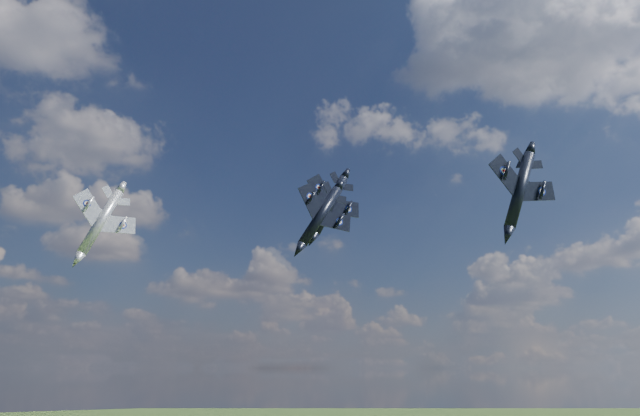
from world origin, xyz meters
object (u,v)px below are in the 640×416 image
jet_right_navy (520,190)px  jet_left_silver (100,222)px  jet_high_navy (330,205)px  jet_lead_navy (320,216)px

jet_right_navy → jet_left_silver: size_ratio=1.19×
jet_right_navy → jet_high_navy: 32.55m
jet_right_navy → jet_high_navy: size_ratio=0.96×
jet_high_navy → jet_left_silver: size_ratio=1.24×
jet_lead_navy → jet_right_navy: 25.84m
jet_right_navy → jet_left_silver: 52.82m
jet_lead_navy → jet_left_silver: jet_lead_navy is taller
jet_lead_navy → jet_high_navy: jet_high_navy is taller
jet_lead_navy → jet_left_silver: size_ratio=1.06×
jet_lead_navy → jet_left_silver: bearing=162.1°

